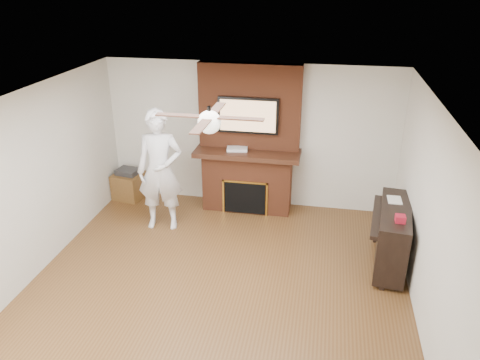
% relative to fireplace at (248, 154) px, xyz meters
% --- Properties ---
extents(room_shell, '(5.36, 5.86, 2.86)m').
position_rel_fireplace_xyz_m(room_shell, '(0.00, -2.55, 0.25)').
color(room_shell, '#4E3017').
rests_on(room_shell, ground).
extents(fireplace, '(1.78, 0.64, 2.50)m').
position_rel_fireplace_xyz_m(fireplace, '(0.00, 0.00, 0.00)').
color(fireplace, brown).
rests_on(fireplace, ground).
extents(tv, '(1.00, 0.08, 0.60)m').
position_rel_fireplace_xyz_m(tv, '(0.00, -0.05, 0.68)').
color(tv, black).
rests_on(tv, fireplace).
extents(ceiling_fan, '(1.21, 1.21, 0.31)m').
position_rel_fireplace_xyz_m(ceiling_fan, '(-0.00, -2.55, 1.34)').
color(ceiling_fan, black).
rests_on(ceiling_fan, room_shell).
extents(person, '(0.79, 0.59, 1.96)m').
position_rel_fireplace_xyz_m(person, '(-1.24, -0.95, -0.01)').
color(person, silver).
rests_on(person, ground).
extents(side_table, '(0.57, 0.57, 0.57)m').
position_rel_fireplace_xyz_m(side_table, '(-2.20, -0.07, -0.73)').
color(side_table, brown).
rests_on(side_table, ground).
extents(piano, '(0.66, 1.40, 0.98)m').
position_rel_fireplace_xyz_m(piano, '(2.28, -1.41, -0.52)').
color(piano, black).
rests_on(piano, ground).
extents(cable_box, '(0.37, 0.24, 0.05)m').
position_rel_fireplace_xyz_m(cable_box, '(-0.17, -0.10, 0.11)').
color(cable_box, silver).
rests_on(cable_box, fireplace).
extents(candle_orange, '(0.07, 0.07, 0.11)m').
position_rel_fireplace_xyz_m(candle_orange, '(-0.05, -0.18, -0.94)').
color(candle_orange, '#BA8615').
rests_on(candle_orange, ground).
extents(candle_green, '(0.07, 0.07, 0.10)m').
position_rel_fireplace_xyz_m(candle_green, '(-0.08, -0.16, -0.94)').
color(candle_green, '#418936').
rests_on(candle_green, ground).
extents(candle_cream, '(0.08, 0.08, 0.10)m').
position_rel_fireplace_xyz_m(candle_cream, '(0.05, -0.17, -0.94)').
color(candle_cream, '#F7D8C5').
rests_on(candle_cream, ground).
extents(candle_blue, '(0.06, 0.06, 0.09)m').
position_rel_fireplace_xyz_m(candle_blue, '(0.13, -0.18, -0.95)').
color(candle_blue, '#354DA1').
rests_on(candle_blue, ground).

